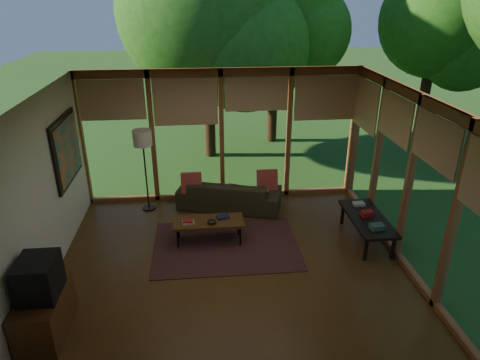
{
  "coord_description": "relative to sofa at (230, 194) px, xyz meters",
  "views": [
    {
      "loc": [
        -0.43,
        -5.73,
        4.03
      ],
      "look_at": [
        0.2,
        0.7,
        1.17
      ],
      "focal_mm": 32.0,
      "sensor_mm": 36.0,
      "label": 1
    }
  ],
  "objects": [
    {
      "name": "floor",
      "position": [
        -0.11,
        -2.0,
        -0.3
      ],
      "size": [
        5.5,
        5.5,
        0.0
      ],
      "primitive_type": "plane",
      "color": "#583617",
      "rests_on": "ground"
    },
    {
      "name": "ceiling",
      "position": [
        -0.11,
        -2.0,
        2.4
      ],
      "size": [
        5.5,
        5.5,
        0.0
      ],
      "primitive_type": "plane",
      "rotation": [
        3.14,
        0.0,
        0.0
      ],
      "color": "white",
      "rests_on": "ground"
    },
    {
      "name": "wall_left",
      "position": [
        -2.86,
        -2.0,
        1.05
      ],
      "size": [
        0.04,
        5.0,
        2.7
      ],
      "primitive_type": "cube",
      "color": "silver",
      "rests_on": "ground"
    },
    {
      "name": "wall_front",
      "position": [
        -0.11,
        -4.5,
        1.05
      ],
      "size": [
        5.5,
        0.04,
        2.7
      ],
      "primitive_type": "cube",
      "color": "silver",
      "rests_on": "ground"
    },
    {
      "name": "window_wall_back",
      "position": [
        -0.11,
        0.5,
        1.05
      ],
      "size": [
        5.5,
        0.12,
        2.7
      ],
      "primitive_type": "cube",
      "color": "brown",
      "rests_on": "ground"
    },
    {
      "name": "window_wall_right",
      "position": [
        2.64,
        -2.0,
        1.05
      ],
      "size": [
        0.12,
        5.0,
        2.7
      ],
      "primitive_type": "cube",
      "color": "brown",
      "rests_on": "ground"
    },
    {
      "name": "exterior_lawn",
      "position": [
        7.89,
        6.0,
        -0.31
      ],
      "size": [
        40.0,
        40.0,
        0.0
      ],
      "primitive_type": "plane",
      "color": "#295B22",
      "rests_on": "ground"
    },
    {
      "name": "tree_nw",
      "position": [
        -0.28,
        3.13,
        3.31
      ],
      "size": [
        4.25,
        4.25,
        5.74
      ],
      "color": "#342113",
      "rests_on": "ground"
    },
    {
      "name": "tree_far",
      "position": [
        5.68,
        3.48,
        3.04
      ],
      "size": [
        2.97,
        2.97,
        4.83
      ],
      "color": "#342113",
      "rests_on": "ground"
    },
    {
      "name": "rug",
      "position": [
        -0.17,
        -1.44,
        -0.29
      ],
      "size": [
        2.47,
        1.75,
        0.01
      ],
      "primitive_type": "cube",
      "color": "maroon",
      "rests_on": "floor"
    },
    {
      "name": "sofa",
      "position": [
        0.0,
        0.0,
        0.0
      ],
      "size": [
        2.17,
        1.33,
        0.59
      ],
      "primitive_type": "imported",
      "rotation": [
        0.0,
        0.0,
        2.86
      ],
      "color": "#332D19",
      "rests_on": "floor"
    },
    {
      "name": "pillow_left",
      "position": [
        -0.75,
        -0.05,
        0.29
      ],
      "size": [
        0.4,
        0.22,
        0.42
      ],
      "primitive_type": "cube",
      "rotation": [
        -0.21,
        0.0,
        0.0
      ],
      "color": "maroon",
      "rests_on": "sofa"
    },
    {
      "name": "pillow_right",
      "position": [
        0.75,
        -0.05,
        0.29
      ],
      "size": [
        0.4,
        0.22,
        0.42
      ],
      "primitive_type": "cube",
      "rotation": [
        -0.21,
        0.0,
        0.0
      ],
      "color": "maroon",
      "rests_on": "sofa"
    },
    {
      "name": "ct_book_lower",
      "position": [
        -0.81,
        -1.34,
        0.14
      ],
      "size": [
        0.22,
        0.18,
        0.03
      ],
      "primitive_type": "cube",
      "rotation": [
        0.0,
        0.0,
        0.15
      ],
      "color": "#ADA39D",
      "rests_on": "coffee_table"
    },
    {
      "name": "ct_book_upper",
      "position": [
        -0.81,
        -1.34,
        0.17
      ],
      "size": [
        0.18,
        0.14,
        0.03
      ],
      "primitive_type": "cube",
      "rotation": [
        0.0,
        0.0,
        0.04
      ],
      "color": "maroon",
      "rests_on": "coffee_table"
    },
    {
      "name": "ct_book_side",
      "position": [
        -0.21,
        -1.21,
        0.14
      ],
      "size": [
        0.24,
        0.2,
        0.03
      ],
      "primitive_type": "cube",
      "rotation": [
        0.0,
        0.0,
        0.21
      ],
      "color": "black",
      "rests_on": "coffee_table"
    },
    {
      "name": "ct_bowl",
      "position": [
        -0.41,
        -1.39,
        0.16
      ],
      "size": [
        0.16,
        0.16,
        0.07
      ],
      "primitive_type": "ellipsoid",
      "color": "black",
      "rests_on": "coffee_table"
    },
    {
      "name": "media_cabinet",
      "position": [
        -2.58,
        -3.26,
        0.0
      ],
      "size": [
        0.5,
        1.0,
        0.6
      ],
      "primitive_type": "cube",
      "color": "#553117",
      "rests_on": "floor"
    },
    {
      "name": "television",
      "position": [
        -2.56,
        -3.26,
        0.55
      ],
      "size": [
        0.45,
        0.55,
        0.5
      ],
      "primitive_type": "cube",
      "color": "black",
      "rests_on": "media_cabinet"
    },
    {
      "name": "console_book_a",
      "position": [
        2.29,
        -1.89,
        0.2
      ],
      "size": [
        0.24,
        0.18,
        0.08
      ],
      "primitive_type": "cube",
      "rotation": [
        0.0,
        0.0,
        0.1
      ],
      "color": "#2F5346",
      "rests_on": "side_console"
    },
    {
      "name": "console_book_b",
      "position": [
        2.29,
        -1.44,
        0.2
      ],
      "size": [
        0.22,
        0.18,
        0.09
      ],
      "primitive_type": "cube",
      "rotation": [
        0.0,
        0.0,
        0.18
      ],
      "color": "maroon",
      "rests_on": "side_console"
    },
    {
      "name": "console_book_c",
      "position": [
        2.29,
        -1.04,
        0.19
      ],
      "size": [
        0.2,
        0.15,
        0.05
      ],
      "primitive_type": "cube",
      "rotation": [
        0.0,
        0.0,
        0.02
      ],
      "color": "#ADA39D",
      "rests_on": "side_console"
    },
    {
      "name": "floor_lamp",
      "position": [
        -1.63,
        0.08,
        1.11
      ],
      "size": [
        0.36,
        0.36,
        1.65
      ],
      "color": "black",
      "rests_on": "floor"
    },
    {
      "name": "coffee_table",
      "position": [
        -0.46,
        -1.29,
        0.09
      ],
      "size": [
        1.2,
        0.5,
        0.43
      ],
      "color": "#553117",
      "rests_on": "floor"
    },
    {
      "name": "side_console",
      "position": [
        2.29,
        -1.49,
        0.11
      ],
      "size": [
        0.6,
        1.4,
        0.46
      ],
      "color": "black",
      "rests_on": "floor"
    },
    {
      "name": "wall_painting",
      "position": [
        -2.83,
        -0.6,
        1.25
      ],
      "size": [
        0.06,
        1.35,
        1.15
      ],
      "color": "black",
      "rests_on": "wall_left"
    }
  ]
}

